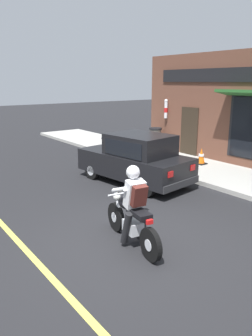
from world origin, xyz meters
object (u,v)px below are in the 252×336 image
motorcycle_with_rider (132,212)px  trash_bin (155,139)px  traffic_cone (201,156)px  car_hatchback (135,159)px

motorcycle_with_rider → trash_bin: size_ratio=2.05×
traffic_cone → motorcycle_with_rider: bearing=-151.3°
car_hatchback → trash_bin: (3.58, 3.04, -0.13)m
motorcycle_with_rider → car_hatchback: motorcycle_with_rider is taller
trash_bin → car_hatchback: bearing=-139.6°
car_hatchback → traffic_cone: car_hatchback is taller
motorcycle_with_rider → traffic_cone: size_ratio=3.35×
motorcycle_with_rider → traffic_cone: 6.54m
motorcycle_with_rider → car_hatchback: 4.10m
car_hatchback → motorcycle_with_rider: bearing=-129.5°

